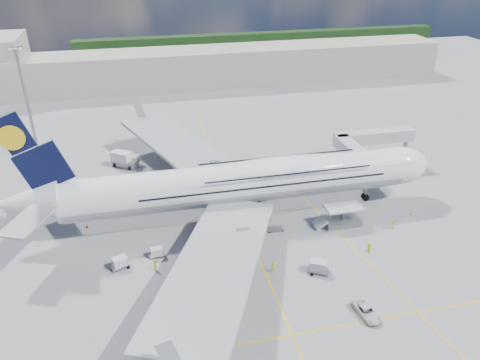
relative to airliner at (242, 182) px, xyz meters
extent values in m
plane|color=gray|center=(-0.26, -10.00, -6.87)|extent=(300.00, 300.00, 0.00)
cube|color=#E3B70B|center=(-0.26, -10.00, -6.86)|extent=(0.25, 220.00, 0.01)
cube|color=#E3B70B|center=(-0.26, -30.00, -6.86)|extent=(120.00, 0.25, 0.01)
cube|color=#E3B70B|center=(13.74, 0.00, -6.86)|extent=(14.16, 99.06, 0.01)
cylinder|color=white|center=(-0.26, 0.00, -0.07)|extent=(62.00, 7.20, 7.20)
cylinder|color=#9EA0A5|center=(-0.26, 0.00, -0.22)|extent=(60.76, 7.13, 7.13)
ellipsoid|color=white|center=(7.74, 0.00, 1.91)|extent=(36.00, 6.84, 3.76)
ellipsoid|color=white|center=(30.74, 0.00, -0.07)|extent=(11.52, 7.20, 7.20)
ellipsoid|color=black|center=(33.98, 0.00, 0.53)|extent=(3.84, 4.16, 1.44)
cone|color=white|center=(-35.76, 0.00, 0.73)|extent=(10.00, 6.84, 6.84)
cube|color=black|center=(-33.76, 0.00, 9.53)|extent=(11.02, 0.46, 14.61)
cylinder|color=yellow|center=(-35.86, 0.00, 12.03)|extent=(4.00, 0.60, 4.00)
cube|color=#999EA3|center=(-8.26, 20.00, -1.27)|extent=(25.49, 39.15, 3.35)
cube|color=#999EA3|center=(-8.26, -20.00, -1.27)|extent=(25.49, 39.15, 3.35)
cylinder|color=#B7BABF|center=(-3.26, 12.50, -3.67)|extent=(5.20, 3.50, 3.50)
cylinder|color=#B7BABF|center=(-7.76, 23.00, -3.67)|extent=(5.20, 3.50, 3.50)
cylinder|color=#B7BABF|center=(-3.26, -12.50, -3.67)|extent=(5.20, 3.50, 3.50)
cylinder|color=#B7BABF|center=(-7.76, -23.00, -3.67)|extent=(5.20, 3.50, 3.50)
cylinder|color=gray|center=(24.74, 0.00, -4.67)|extent=(0.44, 0.44, 3.80)
cylinder|color=black|center=(24.74, 0.00, -6.22)|extent=(1.30, 0.90, 1.30)
cylinder|color=gray|center=(-0.26, 0.00, -4.67)|extent=(0.56, 0.56, 3.80)
cylinder|color=black|center=(-0.26, 3.20, -6.12)|extent=(1.50, 0.90, 1.50)
cube|color=#B7B7BC|center=(24.74, 8.60, 0.23)|extent=(3.00, 10.00, 2.60)
cube|color=#B7B7BC|center=(32.74, 13.60, 0.23)|extent=(18.00, 3.00, 2.60)
cylinder|color=gray|center=(26.74, 11.60, -3.32)|extent=(0.80, 0.80, 7.10)
cylinder|color=black|center=(26.74, 11.60, -6.42)|extent=(0.90, 0.80, 0.90)
cylinder|color=gray|center=(40.74, 13.60, -3.32)|extent=(1.00, 1.00, 7.10)
cube|color=gray|center=(40.74, 13.60, -6.47)|extent=(2.00, 2.00, 0.80)
cylinder|color=#B7B7BC|center=(24.74, 4.80, 0.23)|extent=(3.60, 3.60, 2.80)
cube|color=silver|center=(16.74, -7.10, -3.37)|extent=(6.50, 3.20, 0.35)
cube|color=gray|center=(16.74, -7.10, -6.32)|extent=(6.50, 3.20, 1.10)
cube|color=gray|center=(16.74, -7.10, -4.82)|extent=(0.22, 1.99, 3.00)
cylinder|color=black|center=(14.14, -8.30, -6.52)|extent=(0.70, 0.30, 0.70)
cube|color=silver|center=(12.54, -7.10, -5.87)|extent=(2.16, 2.60, 1.60)
cylinder|color=gray|center=(-40.26, 35.00, 5.63)|extent=(0.70, 0.70, 25.00)
cube|color=gray|center=(-40.26, 35.00, 18.33)|extent=(3.00, 0.40, 0.60)
cube|color=#B2AD9E|center=(-0.26, 85.00, -0.87)|extent=(180.00, 16.00, 12.00)
cube|color=#193814|center=(39.74, 130.00, -2.87)|extent=(160.00, 6.00, 8.00)
cube|color=gray|center=(-21.98, -10.74, -6.52)|extent=(3.37, 2.59, 0.18)
cylinder|color=black|center=(-23.18, -11.34, -6.65)|extent=(0.44, 0.18, 0.44)
cylinder|color=black|center=(-20.79, -10.14, -6.65)|extent=(0.44, 0.18, 0.44)
cube|color=silver|center=(-21.98, -10.74, -5.72)|extent=(2.59, 2.20, 1.49)
cube|color=gray|center=(-16.25, -22.67, -6.56)|extent=(3.01, 2.33, 0.16)
cylinder|color=black|center=(-17.32, -23.21, -6.67)|extent=(0.39, 0.16, 0.39)
cylinder|color=black|center=(-15.18, -22.14, -6.67)|extent=(0.39, 0.16, 0.39)
cube|color=silver|center=(-16.25, -22.67, -5.85)|extent=(2.32, 1.98, 1.33)
cube|color=gray|center=(-13.44, -20.16, -6.47)|extent=(3.71, 2.42, 0.21)
cylinder|color=black|center=(-14.82, -20.84, -6.62)|extent=(0.50, 0.21, 0.50)
cylinder|color=black|center=(-12.07, -19.47, -6.62)|extent=(0.50, 0.21, 0.50)
cube|color=gray|center=(-16.19, -9.19, -6.57)|extent=(2.67, 1.61, 0.15)
cylinder|color=black|center=(-17.21, -9.70, -6.68)|extent=(0.37, 0.15, 0.37)
cylinder|color=black|center=(-15.17, -8.68, -6.68)|extent=(0.37, 0.15, 0.37)
cube|color=silver|center=(-16.19, -9.19, -5.89)|extent=(1.99, 1.45, 1.28)
cube|color=gray|center=(7.67, -18.76, -6.48)|extent=(3.72, 3.14, 0.20)
cylinder|color=black|center=(6.36, -19.41, -6.63)|extent=(0.48, 0.20, 0.48)
cylinder|color=black|center=(8.99, -18.10, -6.63)|extent=(0.48, 0.20, 0.48)
cube|color=silver|center=(7.67, -18.76, -5.61)|extent=(2.90, 2.61, 1.64)
cube|color=gray|center=(4.56, -6.27, -6.53)|extent=(2.92, 1.64, 0.17)
cylinder|color=black|center=(3.42, -6.84, -6.66)|extent=(0.42, 0.17, 0.42)
cylinder|color=black|center=(5.70, -5.70, -6.66)|extent=(0.42, 0.17, 0.42)
cube|color=silver|center=(-5.82, -18.24, -6.08)|extent=(3.27, 1.75, 1.46)
cube|color=black|center=(-5.82, -18.24, -5.18)|extent=(1.25, 1.45, 0.56)
cylinder|color=black|center=(-6.95, -18.86, -6.51)|extent=(0.72, 0.28, 0.72)
cylinder|color=black|center=(-4.70, -17.62, -6.51)|extent=(0.72, 0.28, 0.72)
cube|color=gray|center=(-11.56, 10.98, -5.97)|extent=(5.99, 2.67, 1.79)
cube|color=silver|center=(-12.19, 10.98, -4.27)|extent=(4.48, 2.62, 1.97)
cube|color=silver|center=(-9.32, 10.98, -5.17)|extent=(1.79, 2.20, 1.43)
cube|color=black|center=(-8.69, 10.98, -4.99)|extent=(0.30, 1.80, 0.81)
cylinder|color=black|center=(-9.59, 9.95, -6.38)|extent=(0.99, 0.31, 0.99)
cylinder|color=black|center=(-13.53, 12.01, -6.38)|extent=(0.99, 0.31, 0.99)
cube|color=#DF3E0B|center=(-12.19, 10.98, -4.90)|extent=(4.53, 2.67, 0.45)
cube|color=gray|center=(-20.74, 25.46, -5.96)|extent=(6.06, 5.30, 1.82)
cube|color=silver|center=(-21.38, 25.46, -4.22)|extent=(4.87, 4.45, 2.01)
cube|color=silver|center=(-18.46, 25.46, -5.14)|extent=(2.57, 2.66, 1.46)
cube|color=black|center=(-17.82, 25.46, -4.95)|extent=(1.20, 1.54, 0.82)
cylinder|color=black|center=(-18.73, 24.41, -6.37)|extent=(1.00, 0.32, 1.00)
cylinder|color=black|center=(-22.75, 26.51, -6.37)|extent=(1.00, 0.32, 1.00)
imported|color=silver|center=(10.70, -28.89, -6.21)|extent=(2.82, 5.01, 1.32)
imported|color=#ABF71A|center=(20.03, 5.77, -5.99)|extent=(0.69, 0.50, 1.75)
imported|color=#BBF71A|center=(24.94, -10.50, -5.94)|extent=(1.08, 0.96, 1.86)
imported|color=#D2F419|center=(-16.75, -12.68, -5.97)|extent=(0.52, 1.08, 1.79)
imported|color=#A0EA18|center=(17.65, -15.81, -5.94)|extent=(0.95, 1.08, 1.86)
imported|color=#B2F619|center=(1.04, -17.17, -6.02)|extent=(1.14, 0.70, 1.71)
cone|color=#DF3E0B|center=(30.54, -6.93, -6.62)|extent=(0.38, 0.38, 0.49)
cube|color=#DF3E0B|center=(30.54, -6.93, -6.86)|extent=(0.33, 0.33, 0.03)
cone|color=#DF3E0B|center=(-0.79, 18.98, -6.55)|extent=(0.50, 0.50, 0.64)
cube|color=#DF3E0B|center=(-0.79, 18.98, -6.85)|extent=(0.43, 0.43, 0.03)
cone|color=#DF3E0B|center=(-13.37, 28.94, -6.58)|extent=(0.45, 0.45, 0.57)
cube|color=#DF3E0B|center=(-13.37, 28.94, -6.85)|extent=(0.39, 0.39, 0.03)
cone|color=#DF3E0B|center=(-0.78, -6.82, -6.56)|extent=(0.48, 0.48, 0.61)
cube|color=#DF3E0B|center=(-0.78, -6.82, -6.85)|extent=(0.42, 0.42, 0.03)
cone|color=#DF3E0B|center=(-17.62, -20.15, -6.57)|extent=(0.46, 0.46, 0.59)
cube|color=#DF3E0B|center=(-17.62, -20.15, -6.85)|extent=(0.40, 0.40, 0.03)
cone|color=#DF3E0B|center=(-27.77, 2.00, -6.55)|extent=(0.49, 0.49, 0.63)
cube|color=#DF3E0B|center=(-27.77, 2.00, -6.85)|extent=(0.43, 0.43, 0.03)
camera|label=1|loc=(-16.80, -71.59, 39.41)|focal=35.00mm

